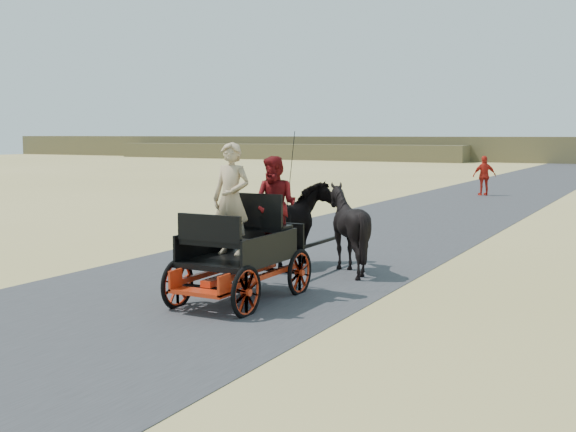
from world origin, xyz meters
The scene contains 9 objects.
ground centered at (0.00, 0.00, 0.00)m, with size 140.00×140.00×0.00m, color tan.
road centered at (0.00, 0.00, 0.01)m, with size 6.00×140.00×0.01m, color #38383A.
ridge_near centered at (-30.00, 58.00, 0.80)m, with size 40.00×4.00×1.60m, color brown.
carriage centered at (1.05, -0.13, 0.36)m, with size 1.30×2.40×0.72m, color black, non-canonical shape.
horse_left centered at (0.50, 2.87, 0.85)m, with size 0.91×2.01×1.70m, color black.
horse_right centered at (1.60, 2.87, 0.85)m, with size 1.37×1.54×1.70m, color black.
driver_man centered at (0.85, -0.08, 1.62)m, with size 0.66×0.43×1.80m, color tan.
passenger_woman centered at (1.35, 0.47, 1.51)m, with size 0.77×0.60×1.58m, color #660C0F.
pedestrian centered at (-0.12, 21.72, 0.86)m, with size 1.01×0.42×1.73m, color red.
Camera 1 is at (7.07, -9.78, 2.65)m, focal length 45.00 mm.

